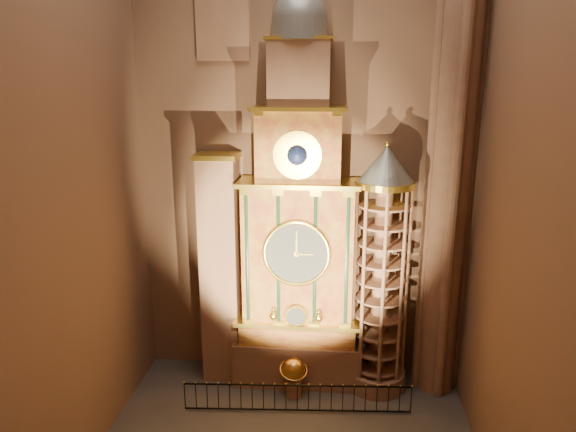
# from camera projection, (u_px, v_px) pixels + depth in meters

# --- Properties ---
(wall_back) EXTENTS (22.00, 0.00, 22.00)m
(wall_back) POSITION_uv_depth(u_px,v_px,m) (301.00, 132.00, 21.61)
(wall_back) COLOR brown
(wall_back) RESTS_ON floor
(wall_left) EXTENTS (0.00, 22.00, 22.00)m
(wall_left) POSITION_uv_depth(u_px,v_px,m) (71.00, 148.00, 16.46)
(wall_left) COLOR brown
(wall_left) RESTS_ON floor
(wall_right) EXTENTS (0.00, 22.00, 22.00)m
(wall_right) POSITION_uv_depth(u_px,v_px,m) (522.00, 153.00, 15.20)
(wall_right) COLOR brown
(wall_right) RESTS_ON floor
(astronomical_clock) EXTENTS (5.60, 2.41, 16.70)m
(astronomical_clock) POSITION_uv_depth(u_px,v_px,m) (298.00, 238.00, 21.70)
(astronomical_clock) COLOR #8C634C
(astronomical_clock) RESTS_ON floor
(portrait_tower) EXTENTS (1.80, 1.60, 10.20)m
(portrait_tower) POSITION_uv_depth(u_px,v_px,m) (221.00, 269.00, 22.41)
(portrait_tower) COLOR #8C634C
(portrait_tower) RESTS_ON floor
(stair_turret) EXTENTS (2.50, 2.50, 10.80)m
(stair_turret) POSITION_uv_depth(u_px,v_px,m) (381.00, 274.00, 21.49)
(stair_turret) COLOR #8C634C
(stair_turret) RESTS_ON floor
(gothic_pier) EXTENTS (2.04, 2.04, 22.00)m
(gothic_pier) POSITION_uv_depth(u_px,v_px,m) (454.00, 136.00, 20.10)
(gothic_pier) COLOR #8C634C
(gothic_pier) RESTS_ON floor
(celestial_globe) EXTENTS (1.45, 1.40, 1.73)m
(celestial_globe) POSITION_uv_depth(u_px,v_px,m) (294.00, 374.00, 21.81)
(celestial_globe) COLOR #8C634C
(celestial_globe) RESTS_ON floor
(iron_railing) EXTENTS (9.16, 0.65, 1.20)m
(iron_railing) POSITION_uv_depth(u_px,v_px,m) (297.00, 398.00, 20.76)
(iron_railing) COLOR black
(iron_railing) RESTS_ON floor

